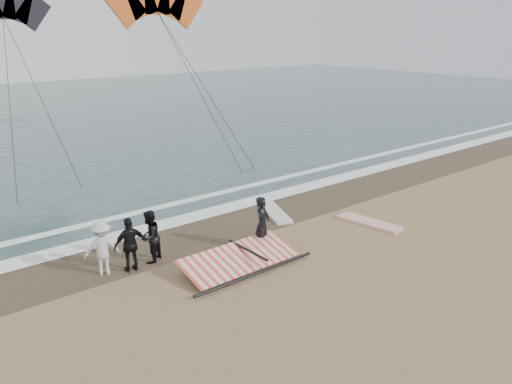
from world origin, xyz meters
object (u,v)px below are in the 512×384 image
man_main (262,223)px  board_white (369,222)px  board_cream (275,213)px  sail_rig (235,260)px

man_main → board_white: size_ratio=0.73×
man_main → board_cream: size_ratio=0.73×
board_white → sail_rig: sail_rig is taller
board_white → sail_rig: 5.71m
board_cream → sail_rig: sail_rig is taller
board_cream → sail_rig: size_ratio=0.57×
man_main → board_cream: 3.23m
man_main → board_white: 4.45m
sail_rig → board_white: bearing=-3.1°
man_main → board_white: (4.31, -0.76, -0.81)m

